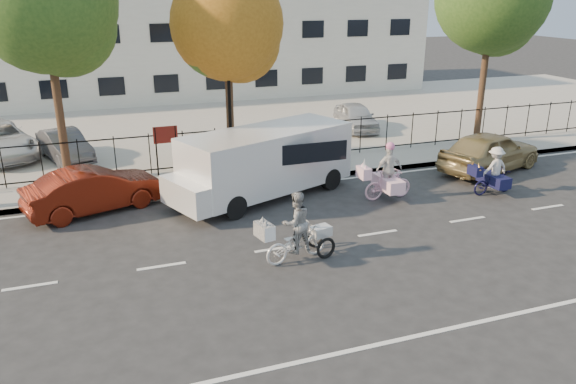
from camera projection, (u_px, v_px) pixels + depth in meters
name	position (u px, v px, depth m)	size (l,w,h in m)	color
ground	(276.00, 249.00, 14.82)	(120.00, 120.00, 0.00)	#333334
road_markings	(276.00, 249.00, 14.82)	(60.00, 9.52, 0.01)	silver
curb	(230.00, 187.00, 19.27)	(60.00, 0.10, 0.15)	#A8A399
sidewalk	(223.00, 178.00, 20.21)	(60.00, 2.20, 0.15)	#A8A399
parking_lot	(182.00, 125.00, 28.10)	(60.00, 15.60, 0.15)	#A8A399
iron_fence	(216.00, 148.00, 20.90)	(58.00, 0.06, 1.50)	black
building	(153.00, 47.00, 35.97)	(34.00, 10.00, 6.00)	silver
lamppost	(229.00, 89.00, 19.95)	(0.36, 0.36, 4.33)	black
street_sign	(166.00, 141.00, 19.79)	(0.85, 0.06, 1.80)	black
zebra_trike	(296.00, 234.00, 14.01)	(2.12, 1.12, 1.81)	white
unicorn_bike	(387.00, 178.00, 18.12)	(1.88, 1.30, 1.92)	#F0B7D2
bull_bike	(494.00, 175.00, 18.63)	(1.73, 1.18, 1.61)	#111035
white_van	(264.00, 160.00, 18.24)	(6.80, 4.07, 2.22)	white
red_sedan	(95.00, 190.00, 17.16)	(1.44, 4.14, 1.36)	#59150A
gold_sedan	(490.00, 151.00, 20.97)	(1.81, 4.49, 1.53)	#9E8855
lot_car_c	(65.00, 145.00, 21.85)	(1.24, 3.57, 1.18)	#4C4D54
lot_car_d	(356.00, 117.00, 26.67)	(1.46, 3.64, 1.24)	#B9BCC1
tree_west	(50.00, 8.00, 17.92)	(4.59, 4.59, 8.41)	#442D1D
tree_mid	(230.00, 29.00, 19.84)	(4.00, 4.00, 7.34)	#442D1D
tree_east	(494.00, 1.00, 23.05)	(4.67, 4.67, 8.56)	#442D1D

